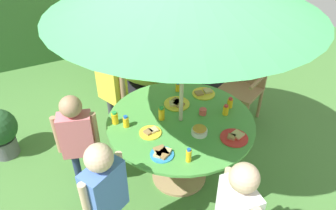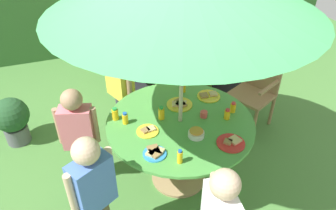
{
  "view_description": "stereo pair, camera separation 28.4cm",
  "coord_description": "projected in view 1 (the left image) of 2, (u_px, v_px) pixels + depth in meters",
  "views": [
    {
      "loc": [
        -1.14,
        -1.99,
        2.54
      ],
      "look_at": [
        -0.09,
        0.08,
        0.9
      ],
      "focal_mm": 33.69,
      "sensor_mm": 36.0,
      "label": 1
    },
    {
      "loc": [
        -0.88,
        -2.1,
        2.54
      ],
      "look_at": [
        -0.09,
        0.08,
        0.9
      ],
      "focal_mm": 33.69,
      "sensor_mm": 36.0,
      "label": 2
    }
  ],
  "objects": [
    {
      "name": "plate_far_left",
      "position": [
        162.0,
        153.0,
        2.52
      ],
      "size": [
        0.19,
        0.19,
        0.03
      ],
      "color": "#338CD8",
      "rests_on": "garden_table"
    },
    {
      "name": "juice_bottle_spot_b",
      "position": [
        115.0,
        118.0,
        2.83
      ],
      "size": [
        0.06,
        0.06,
        0.12
      ],
      "color": "yellow",
      "rests_on": "garden_table"
    },
    {
      "name": "juice_bottle_mid_left",
      "position": [
        226.0,
        110.0,
        2.94
      ],
      "size": [
        0.06,
        0.06,
        0.1
      ],
      "color": "yellow",
      "rests_on": "garden_table"
    },
    {
      "name": "snack_bowl",
      "position": [
        199.0,
        131.0,
        2.72
      ],
      "size": [
        0.14,
        0.14,
        0.08
      ],
      "color": "white",
      "rests_on": "garden_table"
    },
    {
      "name": "dome_tent",
      "position": [
        162.0,
        34.0,
        4.58
      ],
      "size": [
        2.27,
        2.27,
        1.49
      ],
      "rotation": [
        0.0,
        0.0,
        -0.17
      ],
      "color": "#B2C63F",
      "rests_on": "ground_plane"
    },
    {
      "name": "juice_bottle_near_left",
      "position": [
        178.0,
        87.0,
        3.28
      ],
      "size": [
        0.05,
        0.05,
        0.1
      ],
      "color": "yellow",
      "rests_on": "garden_table"
    },
    {
      "name": "juice_bottle_spot_a",
      "position": [
        162.0,
        114.0,
        2.87
      ],
      "size": [
        0.06,
        0.06,
        0.13
      ],
      "color": "yellow",
      "rests_on": "garden_table"
    },
    {
      "name": "garden_table",
      "position": [
        180.0,
        135.0,
        3.01
      ],
      "size": [
        1.36,
        1.36,
        0.75
      ],
      "color": "tan",
      "rests_on": "ground_plane"
    },
    {
      "name": "juice_bottle_center_front",
      "position": [
        126.0,
        122.0,
        2.79
      ],
      "size": [
        0.05,
        0.05,
        0.11
      ],
      "color": "yellow",
      "rests_on": "garden_table"
    },
    {
      "name": "child_in_pink_shirt",
      "position": [
        77.0,
        135.0,
        2.79
      ],
      "size": [
        0.37,
        0.24,
        1.12
      ],
      "rotation": [
        0.0,
        0.0,
        -0.3
      ],
      "color": "navy",
      "rests_on": "ground_plane"
    },
    {
      "name": "child_in_yellow_shirt",
      "position": [
        111.0,
        81.0,
        3.41
      ],
      "size": [
        0.28,
        0.39,
        1.23
      ],
      "rotation": [
        0.0,
        0.0,
        -1.19
      ],
      "color": "#3F3F47",
      "rests_on": "ground_plane"
    },
    {
      "name": "plate_center_back",
      "position": [
        177.0,
        103.0,
        3.09
      ],
      "size": [
        0.25,
        0.25,
        0.03
      ],
      "color": "yellow",
      "rests_on": "garden_table"
    },
    {
      "name": "child_in_blue_shirt",
      "position": [
        105.0,
        190.0,
        2.25
      ],
      "size": [
        0.36,
        0.29,
        1.17
      ],
      "rotation": [
        0.0,
        0.0,
        0.49
      ],
      "color": "brown",
      "rests_on": "ground_plane"
    },
    {
      "name": "plate_front_edge",
      "position": [
        151.0,
        132.0,
        2.74
      ],
      "size": [
        0.2,
        0.2,
        0.03
      ],
      "color": "yellow",
      "rests_on": "garden_table"
    },
    {
      "name": "plate_near_right",
      "position": [
        204.0,
        93.0,
        3.25
      ],
      "size": [
        0.23,
        0.23,
        0.03
      ],
      "color": "yellow",
      "rests_on": "garden_table"
    },
    {
      "name": "child_in_white_shirt",
      "position": [
        238.0,
        210.0,
        2.13
      ],
      "size": [
        0.2,
        0.39,
        1.15
      ],
      "rotation": [
        0.0,
        0.0,
        1.45
      ],
      "color": "brown",
      "rests_on": "ground_plane"
    },
    {
      "name": "juice_bottle_back_edge",
      "position": [
        230.0,
        103.0,
        3.03
      ],
      "size": [
        0.05,
        0.05,
        0.11
      ],
      "color": "yellow",
      "rests_on": "garden_table"
    },
    {
      "name": "cup_near",
      "position": [
        203.0,
        112.0,
        2.96
      ],
      "size": [
        0.07,
        0.07,
        0.06
      ],
      "primitive_type": "cylinder",
      "color": "#E04C47",
      "rests_on": "garden_table"
    },
    {
      "name": "juice_bottle_far_right",
      "position": [
        189.0,
        155.0,
        2.44
      ],
      "size": [
        0.04,
        0.04,
        0.13
      ],
      "color": "yellow",
      "rests_on": "garden_table"
    },
    {
      "name": "wooden_chair",
      "position": [
        245.0,
        79.0,
        3.9
      ],
      "size": [
        0.6,
        0.61,
        1.02
      ],
      "rotation": [
        0.0,
        0.0,
        -1.13
      ],
      "color": "#93704C",
      "rests_on": "ground_plane"
    },
    {
      "name": "plate_mid_right",
      "position": [
        234.0,
        137.0,
        2.69
      ],
      "size": [
        0.24,
        0.24,
        0.03
      ],
      "color": "red",
      "rests_on": "garden_table"
    },
    {
      "name": "ground_plane",
      "position": [
        179.0,
        176.0,
        3.34
      ],
      "size": [
        10.0,
        10.0,
        0.02
      ],
      "primitive_type": "cube",
      "color": "#477A38"
    }
  ]
}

